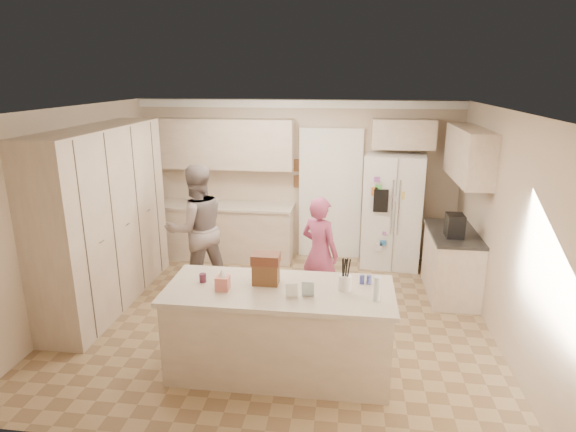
# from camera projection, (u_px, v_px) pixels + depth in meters

# --- Properties ---
(floor) EXTENTS (5.20, 4.60, 0.02)m
(floor) POSITION_uv_depth(u_px,v_px,m) (277.00, 318.00, 6.13)
(floor) COLOR #947C57
(floor) RESTS_ON ground
(ceiling) EXTENTS (5.20, 4.60, 0.02)m
(ceiling) POSITION_uv_depth(u_px,v_px,m) (275.00, 108.00, 5.39)
(ceiling) COLOR white
(ceiling) RESTS_ON wall_back
(wall_back) EXTENTS (5.20, 0.02, 2.60)m
(wall_back) POSITION_uv_depth(u_px,v_px,m) (297.00, 180.00, 7.96)
(wall_back) COLOR #C8B39A
(wall_back) RESTS_ON ground
(wall_front) EXTENTS (5.20, 0.02, 2.60)m
(wall_front) POSITION_uv_depth(u_px,v_px,m) (228.00, 309.00, 3.56)
(wall_front) COLOR #C8B39A
(wall_front) RESTS_ON ground
(wall_left) EXTENTS (0.02, 4.60, 2.60)m
(wall_left) POSITION_uv_depth(u_px,v_px,m) (72.00, 212.00, 6.08)
(wall_left) COLOR #C8B39A
(wall_left) RESTS_ON ground
(wall_right) EXTENTS (0.02, 4.60, 2.60)m
(wall_right) POSITION_uv_depth(u_px,v_px,m) (504.00, 228.00, 5.44)
(wall_right) COLOR #C8B39A
(wall_right) RESTS_ON ground
(crown_back) EXTENTS (5.20, 0.08, 0.12)m
(crown_back) POSITION_uv_depth(u_px,v_px,m) (297.00, 104.00, 7.56)
(crown_back) COLOR white
(crown_back) RESTS_ON wall_back
(pantry_bank) EXTENTS (0.60, 2.60, 2.35)m
(pantry_bank) POSITION_uv_depth(u_px,v_px,m) (104.00, 218.00, 6.27)
(pantry_bank) COLOR beige
(pantry_bank) RESTS_ON floor
(back_base_cab) EXTENTS (2.20, 0.60, 0.88)m
(back_base_cab) POSITION_uv_depth(u_px,v_px,m) (227.00, 232.00, 8.05)
(back_base_cab) COLOR beige
(back_base_cab) RESTS_ON floor
(back_countertop) EXTENTS (2.24, 0.63, 0.04)m
(back_countertop) POSITION_uv_depth(u_px,v_px,m) (226.00, 206.00, 7.91)
(back_countertop) COLOR beige
(back_countertop) RESTS_ON back_base_cab
(back_upper_cab) EXTENTS (2.20, 0.35, 0.80)m
(back_upper_cab) POSITION_uv_depth(u_px,v_px,m) (225.00, 144.00, 7.75)
(back_upper_cab) COLOR beige
(back_upper_cab) RESTS_ON wall_back
(doorway_opening) EXTENTS (0.90, 0.06, 2.10)m
(doorway_opening) POSITION_uv_depth(u_px,v_px,m) (330.00, 196.00, 7.93)
(doorway_opening) COLOR black
(doorway_opening) RESTS_ON floor
(doorway_casing) EXTENTS (1.02, 0.03, 2.22)m
(doorway_casing) POSITION_uv_depth(u_px,v_px,m) (330.00, 196.00, 7.90)
(doorway_casing) COLOR white
(doorway_casing) RESTS_ON floor
(wall_frame_upper) EXTENTS (0.15, 0.02, 0.20)m
(wall_frame_upper) POSITION_uv_depth(u_px,v_px,m) (298.00, 165.00, 7.85)
(wall_frame_upper) COLOR brown
(wall_frame_upper) RESTS_ON wall_back
(wall_frame_lower) EXTENTS (0.15, 0.02, 0.20)m
(wall_frame_lower) POSITION_uv_depth(u_px,v_px,m) (298.00, 182.00, 7.92)
(wall_frame_lower) COLOR brown
(wall_frame_lower) RESTS_ON wall_back
(refrigerator) EXTENTS (0.98, 0.81, 1.80)m
(refrigerator) POSITION_uv_depth(u_px,v_px,m) (393.00, 211.00, 7.62)
(refrigerator) COLOR white
(refrigerator) RESTS_ON floor
(fridge_seam) EXTENTS (0.02, 0.02, 1.78)m
(fridge_seam) POSITION_uv_depth(u_px,v_px,m) (395.00, 217.00, 7.28)
(fridge_seam) COLOR gray
(fridge_seam) RESTS_ON refrigerator
(fridge_dispenser) EXTENTS (0.22, 0.03, 0.35)m
(fridge_dispenser) POSITION_uv_depth(u_px,v_px,m) (381.00, 201.00, 7.23)
(fridge_dispenser) COLOR black
(fridge_dispenser) RESTS_ON refrigerator
(fridge_handle_l) EXTENTS (0.02, 0.02, 0.85)m
(fridge_handle_l) POSITION_uv_depth(u_px,v_px,m) (392.00, 208.00, 7.23)
(fridge_handle_l) COLOR silver
(fridge_handle_l) RESTS_ON refrigerator
(fridge_handle_r) EXTENTS (0.02, 0.02, 0.85)m
(fridge_handle_r) POSITION_uv_depth(u_px,v_px,m) (399.00, 208.00, 7.22)
(fridge_handle_r) COLOR silver
(fridge_handle_r) RESTS_ON refrigerator
(over_fridge_cab) EXTENTS (0.95, 0.35, 0.45)m
(over_fridge_cab) POSITION_uv_depth(u_px,v_px,m) (403.00, 134.00, 7.35)
(over_fridge_cab) COLOR beige
(over_fridge_cab) RESTS_ON wall_back
(right_base_cab) EXTENTS (0.60, 1.20, 0.88)m
(right_base_cab) POSITION_uv_depth(u_px,v_px,m) (451.00, 265.00, 6.67)
(right_base_cab) COLOR beige
(right_base_cab) RESTS_ON floor
(right_countertop) EXTENTS (0.63, 1.24, 0.04)m
(right_countertop) POSITION_uv_depth(u_px,v_px,m) (454.00, 233.00, 6.54)
(right_countertop) COLOR #2D2B28
(right_countertop) RESTS_ON right_base_cab
(right_upper_cab) EXTENTS (0.35, 1.50, 0.70)m
(right_upper_cab) POSITION_uv_depth(u_px,v_px,m) (469.00, 154.00, 6.42)
(right_upper_cab) COLOR beige
(right_upper_cab) RESTS_ON wall_right
(coffee_maker) EXTENTS (0.22, 0.28, 0.30)m
(coffee_maker) POSITION_uv_depth(u_px,v_px,m) (455.00, 226.00, 6.31)
(coffee_maker) COLOR black
(coffee_maker) RESTS_ON right_countertop
(island_base) EXTENTS (2.20, 0.90, 0.88)m
(island_base) POSITION_uv_depth(u_px,v_px,m) (279.00, 332.00, 4.93)
(island_base) COLOR beige
(island_base) RESTS_ON floor
(island_top) EXTENTS (2.28, 0.96, 0.05)m
(island_top) POSITION_uv_depth(u_px,v_px,m) (279.00, 291.00, 4.80)
(island_top) COLOR beige
(island_top) RESTS_ON island_base
(utensil_crock) EXTENTS (0.13, 0.13, 0.15)m
(utensil_crock) POSITION_uv_depth(u_px,v_px,m) (345.00, 283.00, 4.74)
(utensil_crock) COLOR white
(utensil_crock) RESTS_ON island_top
(tissue_box) EXTENTS (0.13, 0.13, 0.14)m
(tissue_box) POSITION_uv_depth(u_px,v_px,m) (223.00, 283.00, 4.75)
(tissue_box) COLOR #D4756A
(tissue_box) RESTS_ON island_top
(tissue_plume) EXTENTS (0.08, 0.08, 0.08)m
(tissue_plume) POSITION_uv_depth(u_px,v_px,m) (222.00, 273.00, 4.72)
(tissue_plume) COLOR white
(tissue_plume) RESTS_ON tissue_box
(dollhouse_body) EXTENTS (0.26, 0.18, 0.22)m
(dollhouse_body) POSITION_uv_depth(u_px,v_px,m) (266.00, 273.00, 4.88)
(dollhouse_body) COLOR brown
(dollhouse_body) RESTS_ON island_top
(dollhouse_roof) EXTENTS (0.28, 0.20, 0.10)m
(dollhouse_roof) POSITION_uv_depth(u_px,v_px,m) (266.00, 259.00, 4.83)
(dollhouse_roof) COLOR #592D1E
(dollhouse_roof) RESTS_ON dollhouse_body
(jam_jar) EXTENTS (0.07, 0.07, 0.09)m
(jam_jar) POSITION_uv_depth(u_px,v_px,m) (203.00, 278.00, 4.93)
(jam_jar) COLOR #59263F
(jam_jar) RESTS_ON island_top
(greeting_card_a) EXTENTS (0.12, 0.06, 0.16)m
(greeting_card_a) POSITION_uv_depth(u_px,v_px,m) (292.00, 290.00, 4.56)
(greeting_card_a) COLOR white
(greeting_card_a) RESTS_ON island_top
(greeting_card_b) EXTENTS (0.12, 0.05, 0.16)m
(greeting_card_b) POSITION_uv_depth(u_px,v_px,m) (308.00, 289.00, 4.59)
(greeting_card_b) COLOR silver
(greeting_card_b) RESTS_ON island_top
(water_bottle) EXTENTS (0.07, 0.07, 0.24)m
(water_bottle) POSITION_uv_depth(u_px,v_px,m) (377.00, 289.00, 4.50)
(water_bottle) COLOR silver
(water_bottle) RESTS_ON island_top
(shaker_salt) EXTENTS (0.05, 0.05, 0.09)m
(shaker_salt) POSITION_uv_depth(u_px,v_px,m) (362.00, 279.00, 4.89)
(shaker_salt) COLOR #384191
(shaker_salt) RESTS_ON island_top
(shaker_pepper) EXTENTS (0.05, 0.05, 0.09)m
(shaker_pepper) POSITION_uv_depth(u_px,v_px,m) (369.00, 280.00, 4.88)
(shaker_pepper) COLOR #384191
(shaker_pepper) RESTS_ON island_top
(teen_boy) EXTENTS (1.11, 1.06, 1.81)m
(teen_boy) POSITION_uv_depth(u_px,v_px,m) (197.00, 229.00, 6.71)
(teen_boy) COLOR gray
(teen_boy) RESTS_ON floor
(teen_girl) EXTENTS (0.65, 0.59, 1.49)m
(teen_girl) POSITION_uv_depth(u_px,v_px,m) (320.00, 253.00, 6.26)
(teen_girl) COLOR #C1538C
(teen_girl) RESTS_ON floor
(fridge_magnets) EXTENTS (0.76, 0.02, 1.44)m
(fridge_magnets) POSITION_uv_depth(u_px,v_px,m) (395.00, 217.00, 7.27)
(fridge_magnets) COLOR tan
(fridge_magnets) RESTS_ON refrigerator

